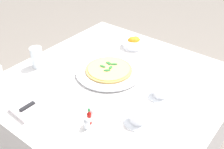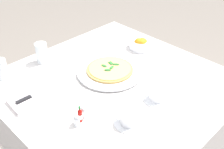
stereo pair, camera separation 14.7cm
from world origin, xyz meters
name	(u,v)px [view 2 (the right image)]	position (x,y,z in m)	size (l,w,h in m)	color
dining_table	(114,102)	(0.00, 0.00, 0.62)	(1.10, 1.10, 0.75)	white
pizza_plate	(110,71)	(0.05, 0.08, 0.76)	(0.36, 0.36, 0.02)	white
pizza	(110,69)	(0.05, 0.08, 0.78)	(0.25, 0.25, 0.02)	tan
coffee_cup_left_edge	(129,118)	(-0.17, -0.25, 0.78)	(0.13, 0.13, 0.06)	white
coffee_cup_back_corner	(157,95)	(0.05, -0.24, 0.78)	(0.13, 0.13, 0.06)	white
water_glass_far_right	(42,54)	(-0.15, 0.44, 0.80)	(0.07, 0.07, 0.12)	white
water_glass_near_right	(1,70)	(-0.39, 0.45, 0.80)	(0.06, 0.06, 0.11)	white
napkin_folded	(33,98)	(-0.37, 0.18, 0.76)	(0.23, 0.14, 0.02)	white
dinner_knife	(33,95)	(-0.37, 0.18, 0.77)	(0.20, 0.03, 0.01)	silver
citrus_bowl	(141,44)	(0.38, 0.14, 0.78)	(0.15, 0.15, 0.07)	white
hot_sauce_bottle	(80,115)	(-0.31, -0.10, 0.79)	(0.02, 0.02, 0.08)	#B7140F
salt_shaker	(84,112)	(-0.28, -0.09, 0.78)	(0.03, 0.03, 0.06)	white
pepper_shaker	(77,121)	(-0.33, -0.11, 0.78)	(0.03, 0.03, 0.06)	white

